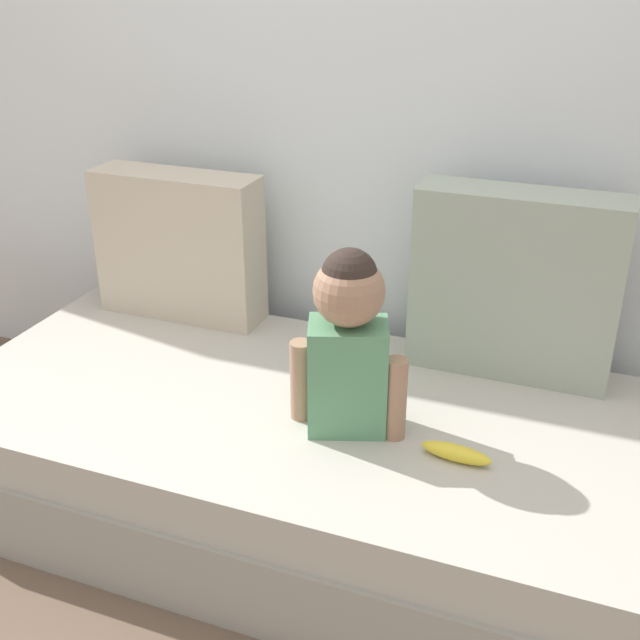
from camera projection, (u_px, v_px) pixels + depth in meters
ground_plane at (288, 504)px, 2.25m from camera, size 12.00×12.00×0.00m
back_wall at (363, 75)px, 2.28m from camera, size 5.11×0.10×2.23m
couch at (287, 453)px, 2.18m from camera, size 1.91×0.95×0.36m
throw_pillow_left at (179, 246)px, 2.48m from camera, size 0.54×0.16×0.47m
throw_pillow_right at (515, 285)px, 2.13m from camera, size 0.55×0.16×0.52m
toddler at (348, 338)px, 1.87m from camera, size 0.30×0.19×0.48m
banana at (456, 453)px, 1.84m from camera, size 0.17×0.06×0.04m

